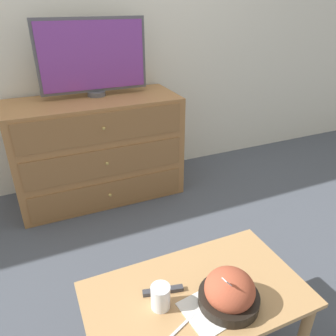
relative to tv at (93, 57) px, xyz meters
name	(u,v)px	position (x,y,z in m)	size (l,w,h in m)	color
ground_plane	(106,175)	(0.06, 0.20, -1.05)	(12.00, 12.00, 0.00)	#474C56
wall_back	(90,16)	(0.06, 0.23, 0.25)	(12.00, 0.05, 2.60)	silver
dresser	(99,149)	(-0.04, -0.08, -0.66)	(1.21, 0.53, 0.78)	#9E6B3D
tv	(93,57)	(0.00, 0.00, 0.00)	(0.76, 0.13, 0.53)	#515156
coffee_table	(196,303)	(0.00, -1.59, -0.72)	(0.86, 0.49, 0.38)	tan
takeout_bowl	(229,292)	(0.08, -1.68, -0.61)	(0.23, 0.23, 0.18)	black
drink_cup	(161,298)	(-0.16, -1.59, -0.62)	(0.07, 0.07, 0.10)	beige
napkin	(209,310)	(0.00, -1.68, -0.66)	(0.21, 0.21, 0.00)	white
knife	(179,328)	(-0.13, -1.71, -0.66)	(0.16, 0.08, 0.01)	silver
remote_control	(163,291)	(-0.12, -1.53, -0.66)	(0.16, 0.06, 0.02)	#38383D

